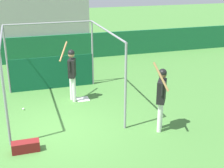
% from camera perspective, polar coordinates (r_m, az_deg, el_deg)
% --- Properties ---
extents(ground_plane, '(60.00, 60.00, 0.00)m').
position_cam_1_polar(ground_plane, '(9.40, -9.44, -8.16)').
color(ground_plane, '#477F38').
extents(outfield_wall, '(24.00, 0.12, 1.31)m').
position_cam_1_polar(outfield_wall, '(16.22, -13.37, 6.23)').
color(outfield_wall, '#196038').
rests_on(outfield_wall, ground).
extents(bleacher_section, '(5.40, 4.00, 3.39)m').
position_cam_1_polar(bleacher_section, '(18.04, -14.16, 10.89)').
color(bleacher_section, '#9E9E99').
rests_on(bleacher_section, ground).
extents(batting_cage, '(3.32, 4.03, 2.60)m').
position_cam_1_polar(batting_cage, '(11.49, -10.58, 3.48)').
color(batting_cage, gray).
rests_on(batting_cage, ground).
extents(home_plate, '(0.44, 0.44, 0.02)m').
position_cam_1_polar(home_plate, '(11.36, -5.35, -2.76)').
color(home_plate, white).
rests_on(home_plate, ground).
extents(player_batter, '(0.60, 0.94, 2.03)m').
position_cam_1_polar(player_batter, '(10.92, -7.38, 2.56)').
color(player_batter, white).
rests_on(player_batter, ground).
extents(player_waiting, '(0.60, 0.82, 2.13)m').
position_cam_1_polar(player_waiting, '(8.86, 9.03, -1.70)').
color(player_waiting, white).
rests_on(player_waiting, ground).
extents(equipment_bag, '(0.70, 0.28, 0.28)m').
position_cam_1_polar(equipment_bag, '(8.48, -15.49, -10.95)').
color(equipment_bag, maroon).
rests_on(equipment_bag, ground).
extents(baseball, '(0.07, 0.07, 0.07)m').
position_cam_1_polar(baseball, '(10.88, -15.90, -4.41)').
color(baseball, white).
rests_on(baseball, ground).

